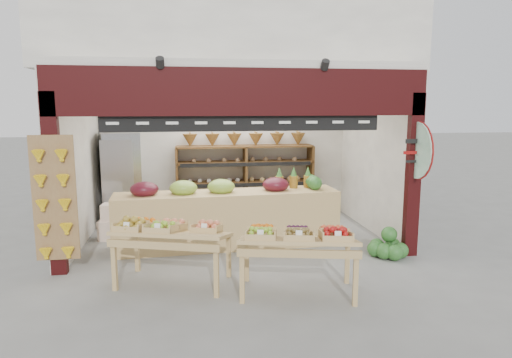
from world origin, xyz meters
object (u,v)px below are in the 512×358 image
Objects in this scene: refrigerator at (120,179)px; watermelon_pile at (388,247)px; cardboard_stack at (125,226)px; display_table_right at (298,237)px; display_table_left at (166,230)px; back_shelving at (245,164)px; mid_counter at (227,217)px.

refrigerator reaches higher than watermelon_pile.
display_table_right is (2.56, -2.91, 0.52)m from cardboard_stack.
watermelon_pile is (3.52, 0.55, -0.59)m from display_table_left.
back_shelving is 4.73× the size of watermelon_pile.
back_shelving is at bearing 122.66° from watermelon_pile.
mid_counter is 1.83m from display_table_left.
display_table_right is (0.74, -2.17, 0.24)m from mid_counter.
cardboard_stack is (-2.43, -1.31, -0.94)m from back_shelving.
mid_counter is 2.35× the size of display_table_right.
back_shelving is 1.58× the size of refrigerator.
display_table_left is at bearing -122.39° from mid_counter.
back_shelving is 2.98× the size of cardboard_stack.
display_table_left is (1.06, -3.45, -0.20)m from refrigerator.
display_table_right reaches higher than cardboard_stack.
display_table_right is at bearing -71.25° from mid_counter.
refrigerator reaches higher than back_shelving.
cardboard_stack is at bearing 158.46° from watermelon_pile.
mid_counter is (2.03, -1.92, -0.42)m from refrigerator.
display_table_right is at bearing -20.33° from display_table_left.
watermelon_pile is at bearing 33.19° from display_table_right.
watermelon_pile is (4.58, -2.90, -0.79)m from refrigerator.
cardboard_stack is 1.99m from mid_counter.
mid_counter is at bearing 158.96° from watermelon_pile.
watermelon_pile is at bearing -47.87° from refrigerator.
refrigerator is 2.83m from mid_counter.
back_shelving is 3.75m from watermelon_pile.
display_table_left reaches higher than watermelon_pile.
back_shelving reaches higher than cardboard_stack.
watermelon_pile is (4.37, -1.73, -0.08)m from cardboard_stack.
refrigerator is 3.00× the size of watermelon_pile.
back_shelving is at bearing 28.38° from cardboard_stack.
watermelon_pile is at bearing -21.54° from cardboard_stack.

